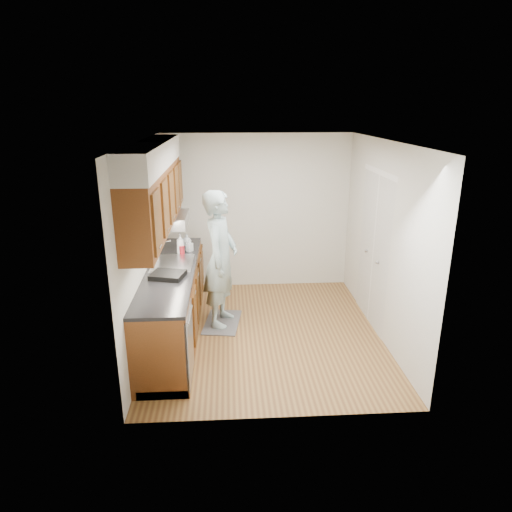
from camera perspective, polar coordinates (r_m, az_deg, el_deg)
The scene contains 15 objects.
floor at distance 6.20m, azimuth 1.16°, elevation -9.56°, with size 3.50×3.50×0.00m, color olive.
ceiling at distance 5.49m, azimuth 1.33°, elevation 14.15°, with size 3.50×3.50×0.00m, color white.
wall_left at distance 5.80m, azimuth -13.71°, elevation 1.26°, with size 0.02×3.50×2.50m, color beige.
wall_right at distance 6.03m, azimuth 15.59°, elevation 1.77°, with size 0.02×3.50×2.50m, color beige.
wall_back at distance 7.41m, azimuth 0.11°, elevation 5.46°, with size 3.00×0.02×2.50m, color beige.
counter at distance 6.01m, azimuth -10.34°, elevation -5.63°, with size 0.64×2.80×1.30m.
upper_cabinets at distance 5.65m, azimuth -12.47°, elevation 8.22°, with size 0.47×2.80×1.21m.
closet_door at distance 6.36m, azimuth 14.47°, elevation 0.60°, with size 0.02×1.22×2.05m, color silver.
floor_mat at distance 6.48m, azimuth -4.24°, elevation -8.25°, with size 0.46×0.79×0.01m, color slate.
person at distance 6.08m, azimuth -4.47°, elevation 0.72°, with size 0.74×0.50×2.10m, color #97B4B8.
soap_bottle_a at distance 6.36m, azimuth -9.43°, elevation 1.51°, with size 0.11×0.11×0.29m, color silver.
soap_bottle_b at distance 6.48m, azimuth -8.34°, elevation 1.34°, with size 0.08×0.08×0.18m, color silver.
soap_bottle_c at distance 6.75m, azimuth -8.68°, elevation 2.01°, with size 0.14×0.14×0.18m, color silver.
soda_can at distance 6.33m, azimuth -9.24°, elevation 0.65°, with size 0.07×0.07×0.13m, color red.
dish_rack at distance 5.55m, azimuth -10.97°, elevation -2.36°, with size 0.38×0.32×0.06m, color black.
Camera 1 is at (-0.46, -5.46, 2.90)m, focal length 32.00 mm.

